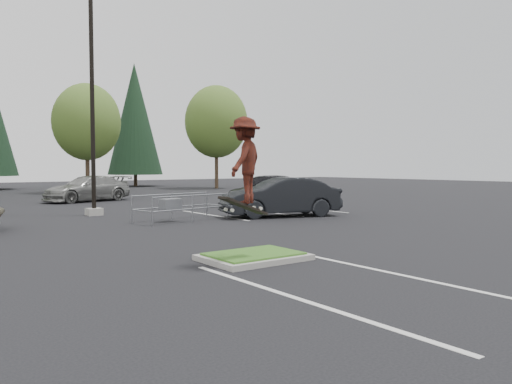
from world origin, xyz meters
TOP-DOWN VIEW (x-y plane):
  - ground at (0.00, 0.00)m, footprint 120.00×120.00m
  - grass_median at (0.00, 0.00)m, footprint 2.20×1.60m
  - stall_lines at (-1.35, 6.02)m, footprint 22.62×17.60m
  - light_pole at (0.50, 12.00)m, footprint 0.70×0.60m
  - decid_c at (5.99, 29.83)m, footprint 5.12×5.12m
  - decid_d at (17.99, 30.33)m, footprint 5.76×5.76m
  - conif_c at (14.00, 39.50)m, footprint 5.50×5.50m
  - cart_corral at (2.10, 7.93)m, footprint 3.79×1.92m
  - skateboarder at (-0.56, -0.40)m, footprint 1.32×1.20m
  - car_r_charc at (6.50, 7.00)m, footprint 5.14×3.05m
  - car_r_black at (9.36, 11.50)m, footprint 5.41×3.61m
  - car_far_silver at (3.00, 20.43)m, footprint 5.53×3.38m

SIDE VIEW (x-z plane):
  - ground at x=0.00m, z-range 0.00..0.00m
  - stall_lines at x=-1.35m, z-range 0.00..0.01m
  - grass_median at x=0.00m, z-range 0.00..0.16m
  - cart_corral at x=2.10m, z-range 0.13..1.16m
  - car_far_silver at x=3.00m, z-range 0.00..1.50m
  - car_r_charc at x=6.50m, z-range 0.00..1.60m
  - car_r_black at x=9.36m, z-range 0.00..1.71m
  - skateboarder at x=-0.56m, z-range 1.16..3.20m
  - light_pole at x=0.50m, z-range -0.50..9.62m
  - decid_c at x=5.99m, z-range 1.06..9.45m
  - decid_d at x=17.99m, z-range 1.20..10.63m
  - conif_c at x=14.00m, z-range 0.60..13.10m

